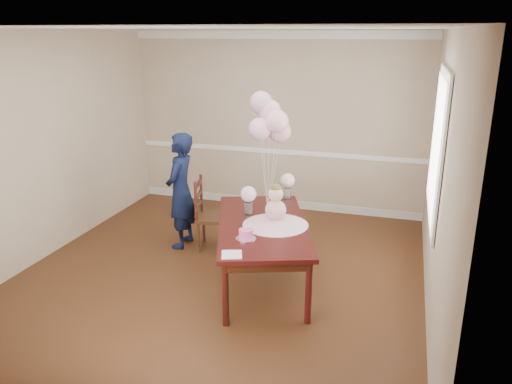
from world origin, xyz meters
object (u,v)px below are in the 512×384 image
at_px(dining_table_top, 262,225).
at_px(birthday_cake, 246,234).
at_px(woman, 181,191).
at_px(dining_chair_seat, 213,218).

relative_size(dining_table_top, birthday_cake, 13.33).
distance_m(dining_table_top, woman, 1.44).
xyz_separation_m(birthday_cake, woman, (-1.24, 1.13, -0.01)).
bearing_deg(dining_table_top, birthday_cake, -113.96).
distance_m(birthday_cake, woman, 1.67).
relative_size(dining_chair_seat, woman, 0.27).
distance_m(dining_table_top, birthday_cake, 0.46).
height_order(birthday_cake, woman, woman).
relative_size(dining_table_top, woman, 1.25).
bearing_deg(woman, birthday_cake, 44.94).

